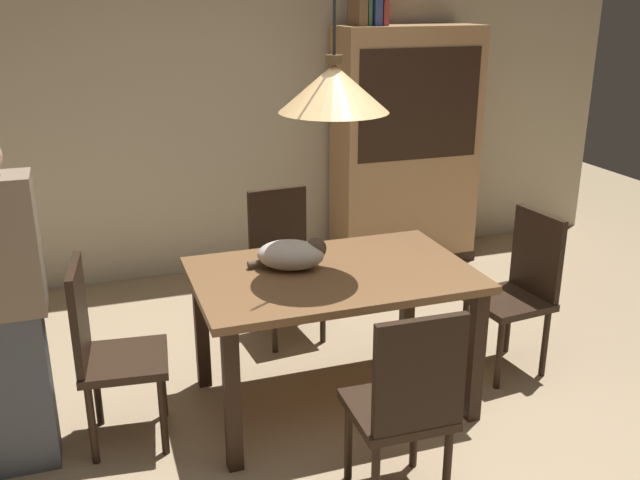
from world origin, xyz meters
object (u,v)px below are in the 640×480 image
object	(u,v)px
chair_right_side	(520,286)
book_red_tall	(381,5)
book_green_slim	(365,7)
book_blue_wide	(373,8)
hutch_bookcase	(405,153)
chair_near_front	(407,402)
chair_far_back	(284,257)
dining_table	(333,289)
chair_left_side	(106,347)
cat_sleeping	(293,254)
pendant_lamp	(334,88)
book_brown_thick	(357,10)
person_standing	(4,312)

from	to	relation	value
chair_right_side	book_red_tall	bearing A→B (deg)	93.32
chair_right_side	book_green_slim	bearing A→B (deg)	97.07
book_blue_wide	book_red_tall	distance (m)	0.07
hutch_bookcase	book_red_tall	bearing A→B (deg)	179.64
chair_near_front	hutch_bookcase	world-z (taller)	hutch_bookcase
chair_far_back	book_green_slim	xyz separation A→B (m)	(0.91, 0.95, 1.47)
chair_right_side	book_blue_wide	world-z (taller)	book_blue_wide
dining_table	hutch_bookcase	world-z (taller)	hutch_bookcase
chair_right_side	chair_left_side	distance (m)	2.26
cat_sleeping	book_green_slim	bearing A→B (deg)	57.87
hutch_bookcase	book_red_tall	xyz separation A→B (m)	(-0.24, 0.00, 1.10)
chair_left_side	hutch_bookcase	distance (m)	3.02
pendant_lamp	book_green_slim	size ratio (longest dim) A/B	5.00
pendant_lamp	book_brown_thick	distance (m)	2.03
dining_table	chair_far_back	bearing A→B (deg)	90.46
cat_sleeping	dining_table	bearing A→B (deg)	-28.89
chair_near_front	pendant_lamp	xyz separation A→B (m)	(0.00, 0.88, 1.15)
book_green_slim	person_standing	world-z (taller)	book_green_slim
chair_far_back	cat_sleeping	world-z (taller)	chair_far_back
chair_far_back	hutch_bookcase	distance (m)	1.63
chair_right_side	person_standing	size ratio (longest dim) A/B	0.60
chair_near_front	book_red_tall	size ratio (longest dim) A/B	3.32
hutch_bookcase	person_standing	bearing A→B (deg)	-146.25
chair_right_side	dining_table	bearing A→B (deg)	-179.59
chair_left_side	book_brown_thick	bearing A→B (deg)	42.70
cat_sleeping	book_red_tall	distance (m)	2.40
hutch_bookcase	book_brown_thick	distance (m)	1.15
chair_far_back	chair_near_front	xyz separation A→B (m)	(0.01, -1.76, 0.00)
hutch_bookcase	dining_table	bearing A→B (deg)	-124.62
chair_near_front	cat_sleeping	xyz separation A→B (m)	(-0.18, 0.98, 0.32)
book_brown_thick	book_red_tall	size ratio (longest dim) A/B	0.86
chair_left_side	chair_near_front	bearing A→B (deg)	-38.23
pendant_lamp	book_blue_wide	distance (m)	2.09
pendant_lamp	chair_left_side	bearing A→B (deg)	179.57
chair_left_side	book_red_tall	size ratio (longest dim) A/B	3.32
pendant_lamp	book_red_tall	bearing A→B (deg)	60.75
pendant_lamp	hutch_bookcase	xyz separation A→B (m)	(1.26, 1.82, -0.77)
hutch_bookcase	book_red_tall	distance (m)	1.13
book_red_tall	book_blue_wide	bearing A→B (deg)	180.00
chair_left_side	book_red_tall	distance (m)	3.18
person_standing	chair_far_back	bearing A→B (deg)	31.07
chair_far_back	person_standing	xyz separation A→B (m)	(-1.52, -0.92, 0.26)
chair_left_side	person_standing	xyz separation A→B (m)	(-0.40, -0.05, 0.26)
hutch_bookcase	book_blue_wide	size ratio (longest dim) A/B	7.71
book_brown_thick	dining_table	bearing A→B (deg)	-114.74
book_green_slim	chair_left_side	bearing A→B (deg)	-138.17
pendant_lamp	person_standing	xyz separation A→B (m)	(-1.53, -0.04, -0.89)
dining_table	book_brown_thick	size ratio (longest dim) A/B	5.83
hutch_bookcase	chair_left_side	bearing A→B (deg)	-142.74
chair_far_back	book_brown_thick	size ratio (longest dim) A/B	3.88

